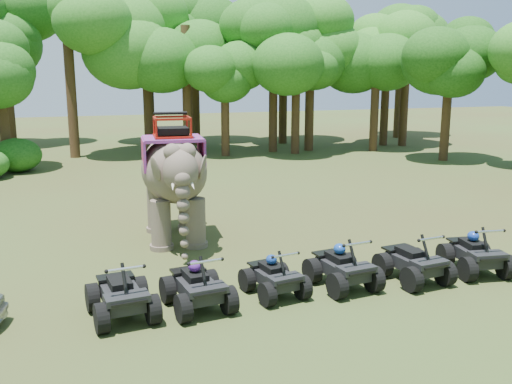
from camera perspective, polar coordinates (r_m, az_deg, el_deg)
ground at (r=15.20m, az=1.40°, el=-7.93°), size 110.00×110.00×0.00m
elephant at (r=17.74m, az=-8.20°, el=1.42°), size 2.39×4.80×3.91m
atv_0 at (r=12.64m, az=-13.33°, el=-9.32°), size 1.50×1.93×1.33m
atv_1 at (r=12.83m, az=-5.90°, el=-8.76°), size 1.50×1.91×1.31m
atv_2 at (r=13.50m, az=1.84°, el=-7.93°), size 1.40×1.75×1.17m
atv_3 at (r=14.10m, az=8.67°, el=-6.88°), size 1.50×1.91×1.31m
atv_4 at (r=14.88m, az=15.52°, el=-6.18°), size 1.48×1.90×1.30m
atv_5 at (r=15.99m, az=21.11°, el=-5.26°), size 1.54×1.95×1.32m
tree_0 at (r=37.81m, az=-10.87°, el=10.98°), size 6.42×6.42×9.17m
tree_1 at (r=35.02m, az=-3.12°, el=9.26°), size 4.84×4.84×6.92m
tree_2 at (r=36.00m, az=4.01°, el=10.01°), size 5.44×5.44×7.77m
tree_3 at (r=37.87m, az=11.85°, el=9.96°), size 5.51×5.51×7.87m
tree_4 at (r=34.92m, az=18.59°, el=9.03°), size 5.17×5.17×7.38m
tree_26 at (r=32.55m, az=-24.05°, el=8.02°), size 4.84×4.84×6.92m
tree_27 at (r=35.93m, az=-18.10°, el=10.92°), size 6.73×6.73×9.62m
tree_28 at (r=45.94m, az=14.16°, el=10.84°), size 6.23×6.23×8.90m
tree_29 at (r=41.01m, az=12.86°, el=10.61°), size 6.05×6.05×8.65m
tree_30 at (r=36.79m, az=1.74°, el=10.51°), size 5.83×5.83×8.33m
tree_31 at (r=37.48m, az=5.43°, el=11.38°), size 6.64×6.64×9.49m
tree_32 at (r=42.14m, az=-10.61°, el=10.80°), size 6.11×6.11×8.73m
tree_33 at (r=35.94m, az=-6.96°, el=10.70°), size 6.10×6.10×8.71m
tree_34 at (r=40.50m, az=-6.13°, el=11.41°), size 6.63×6.63×9.48m
tree_36 at (r=41.09m, az=2.74°, el=11.70°), size 6.86×6.86×9.80m
tree_37 at (r=43.18m, az=-23.69°, el=10.97°), size 7.10×7.10×10.14m
tree_39 at (r=41.02m, az=14.72°, el=10.73°), size 6.27×6.27×8.95m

